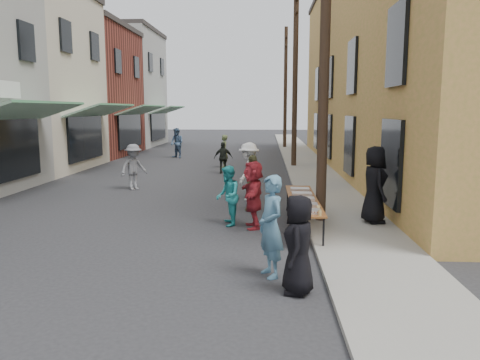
# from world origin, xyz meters

# --- Properties ---
(ground) EXTENTS (120.00, 120.00, 0.00)m
(ground) POSITION_xyz_m (0.00, 0.00, 0.00)
(ground) COLOR #28282B
(ground) RESTS_ON ground
(sidewalk) EXTENTS (2.20, 60.00, 0.10)m
(sidewalk) POSITION_xyz_m (5.00, 15.00, 0.05)
(sidewalk) COLOR gray
(sidewalk) RESTS_ON ground
(storefront_row) EXTENTS (8.00, 37.00, 9.00)m
(storefront_row) POSITION_xyz_m (-10.00, 14.96, 4.12)
(storefront_row) COLOR maroon
(storefront_row) RESTS_ON ground
(building_ochre) EXTENTS (10.00, 28.00, 10.00)m
(building_ochre) POSITION_xyz_m (11.10, 14.00, 5.00)
(building_ochre) COLOR olive
(building_ochre) RESTS_ON ground
(utility_pole_near) EXTENTS (0.26, 0.26, 9.00)m
(utility_pole_near) POSITION_xyz_m (4.30, 3.00, 4.50)
(utility_pole_near) COLOR #2D2116
(utility_pole_near) RESTS_ON ground
(utility_pole_mid) EXTENTS (0.26, 0.26, 9.00)m
(utility_pole_mid) POSITION_xyz_m (4.30, 15.00, 4.50)
(utility_pole_mid) COLOR #2D2116
(utility_pole_mid) RESTS_ON ground
(utility_pole_far) EXTENTS (0.26, 0.26, 9.00)m
(utility_pole_far) POSITION_xyz_m (4.30, 27.00, 4.50)
(utility_pole_far) COLOR #2D2116
(utility_pole_far) RESTS_ON ground
(serving_table) EXTENTS (0.70, 4.00, 0.75)m
(serving_table) POSITION_xyz_m (3.80, 2.50, 0.71)
(serving_table) COLOR brown
(serving_table) RESTS_ON ground
(catering_tray_sausage) EXTENTS (0.50, 0.33, 0.08)m
(catering_tray_sausage) POSITION_xyz_m (3.80, 0.85, 0.79)
(catering_tray_sausage) COLOR maroon
(catering_tray_sausage) RESTS_ON serving_table
(catering_tray_foil_b) EXTENTS (0.50, 0.33, 0.08)m
(catering_tray_foil_b) POSITION_xyz_m (3.80, 1.50, 0.79)
(catering_tray_foil_b) COLOR #B2B2B7
(catering_tray_foil_b) RESTS_ON serving_table
(catering_tray_buns) EXTENTS (0.50, 0.33, 0.08)m
(catering_tray_buns) POSITION_xyz_m (3.80, 2.20, 0.79)
(catering_tray_buns) COLOR tan
(catering_tray_buns) RESTS_ON serving_table
(catering_tray_foil_d) EXTENTS (0.50, 0.33, 0.08)m
(catering_tray_foil_d) POSITION_xyz_m (3.80, 2.90, 0.79)
(catering_tray_foil_d) COLOR #B2B2B7
(catering_tray_foil_d) RESTS_ON serving_table
(catering_tray_buns_end) EXTENTS (0.50, 0.33, 0.08)m
(catering_tray_buns_end) POSITION_xyz_m (3.80, 3.60, 0.79)
(catering_tray_buns_end) COLOR tan
(catering_tray_buns_end) RESTS_ON serving_table
(condiment_jar_a) EXTENTS (0.07, 0.07, 0.08)m
(condiment_jar_a) POSITION_xyz_m (3.58, 0.55, 0.79)
(condiment_jar_a) COLOR #A57F26
(condiment_jar_a) RESTS_ON serving_table
(condiment_jar_b) EXTENTS (0.07, 0.07, 0.08)m
(condiment_jar_b) POSITION_xyz_m (3.58, 0.65, 0.79)
(condiment_jar_b) COLOR #A57F26
(condiment_jar_b) RESTS_ON serving_table
(condiment_jar_c) EXTENTS (0.07, 0.07, 0.08)m
(condiment_jar_c) POSITION_xyz_m (3.58, 0.75, 0.79)
(condiment_jar_c) COLOR #A57F26
(condiment_jar_c) RESTS_ON serving_table
(cup_stack) EXTENTS (0.08, 0.08, 0.12)m
(cup_stack) POSITION_xyz_m (4.00, 0.60, 0.81)
(cup_stack) COLOR tan
(cup_stack) RESTS_ON serving_table
(guest_front_a) EXTENTS (0.62, 0.85, 1.61)m
(guest_front_a) POSITION_xyz_m (3.40, -1.73, 0.81)
(guest_front_a) COLOR black
(guest_front_a) RESTS_ON ground
(guest_front_b) EXTENTS (0.67, 0.78, 1.82)m
(guest_front_b) POSITION_xyz_m (2.97, -0.98, 0.91)
(guest_front_b) COLOR teal
(guest_front_b) RESTS_ON ground
(guest_front_c) EXTENTS (0.66, 0.81, 1.54)m
(guest_front_c) POSITION_xyz_m (1.91, 2.64, 0.77)
(guest_front_c) COLOR teal
(guest_front_c) RESTS_ON ground
(guest_front_d) EXTENTS (1.06, 1.38, 1.88)m
(guest_front_d) POSITION_xyz_m (2.32, 6.16, 0.94)
(guest_front_d) COLOR white
(guest_front_d) RESTS_ON ground
(guest_front_e) EXTENTS (0.60, 1.03, 1.64)m
(guest_front_e) POSITION_xyz_m (2.50, 4.48, 0.82)
(guest_front_e) COLOR brown
(guest_front_e) RESTS_ON ground
(guest_queue_back) EXTENTS (0.66, 1.61, 1.69)m
(guest_queue_back) POSITION_xyz_m (2.56, 2.44, 0.84)
(guest_queue_back) COLOR maroon
(guest_queue_back) RESTS_ON ground
(server) EXTENTS (0.73, 1.02, 1.94)m
(server) POSITION_xyz_m (5.60, 2.78, 1.07)
(server) COLOR black
(server) RESTS_ON sidewalk
(passerby_left) EXTENTS (1.18, 1.24, 1.69)m
(passerby_left) POSITION_xyz_m (-2.00, 7.85, 0.84)
(passerby_left) COLOR slate
(passerby_left) RESTS_ON ground
(passerby_mid) EXTENTS (0.87, 0.40, 1.46)m
(passerby_mid) POSITION_xyz_m (0.91, 12.41, 0.73)
(passerby_mid) COLOR black
(passerby_mid) RESTS_ON ground
(passerby_right) EXTENTS (0.47, 0.65, 1.67)m
(passerby_right) POSITION_xyz_m (0.73, 14.66, 0.84)
(passerby_right) COLOR #58683C
(passerby_right) RESTS_ON ground
(passerby_far) EXTENTS (1.13, 1.09, 1.83)m
(passerby_far) POSITION_xyz_m (-2.55, 19.23, 0.91)
(passerby_far) COLOR #435F82
(passerby_far) RESTS_ON ground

